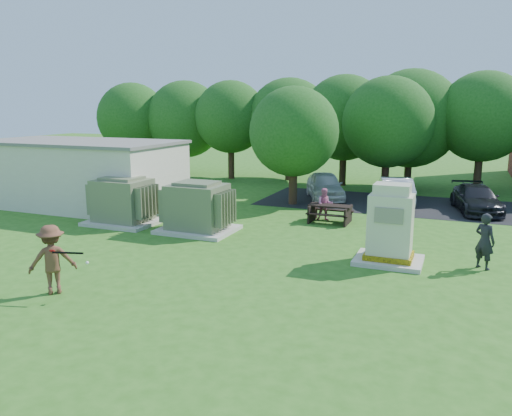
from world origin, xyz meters
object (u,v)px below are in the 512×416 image
at_px(generator_cabinet, 390,229).
at_px(car_white, 325,186).
at_px(transformer_right, 197,208).
at_px(picnic_table, 330,212).
at_px(transformer_left, 123,202).
at_px(car_dark, 476,199).
at_px(person_by_generator, 485,241).
at_px(person_at_picnic, 325,204).
at_px(car_silver_a, 395,190).
at_px(batter, 52,259).

xyz_separation_m(generator_cabinet, car_white, (-4.88, 10.34, -0.41)).
xyz_separation_m(transformer_right, picnic_table, (4.65, 3.63, -0.47)).
distance_m(transformer_left, transformer_right, 3.70).
distance_m(transformer_right, picnic_table, 5.91).
bearing_deg(car_dark, car_white, 163.58).
distance_m(person_by_generator, person_at_picnic, 7.97).
height_order(picnic_table, car_white, car_white).
relative_size(transformer_left, car_dark, 0.68).
relative_size(transformer_right, car_silver_a, 0.68).
bearing_deg(person_by_generator, car_silver_a, -33.23).
relative_size(batter, car_silver_a, 0.44).
xyz_separation_m(person_by_generator, person_at_picnic, (-6.40, 4.73, -0.17)).
height_order(generator_cabinet, person_by_generator, generator_cabinet).
relative_size(generator_cabinet, picnic_table, 1.42).
xyz_separation_m(picnic_table, person_by_generator, (6.07, -4.39, 0.41)).
bearing_deg(picnic_table, batter, -113.90).
distance_m(picnic_table, person_at_picnic, 0.53).
bearing_deg(car_dark, picnic_table, -153.16).
distance_m(picnic_table, person_by_generator, 7.51).
relative_size(transformer_left, person_at_picnic, 2.05).
bearing_deg(batter, car_white, -144.73).
bearing_deg(generator_cabinet, car_white, 115.28).
height_order(picnic_table, batter, batter).
height_order(person_at_picnic, car_dark, person_at_picnic).
bearing_deg(car_silver_a, generator_cabinet, 82.58).
bearing_deg(car_silver_a, picnic_table, 55.25).
distance_m(transformer_right, car_silver_a, 11.28).
relative_size(transformer_left, car_white, 0.69).
height_order(transformer_left, person_by_generator, transformer_left).
distance_m(generator_cabinet, picnic_table, 5.88).
bearing_deg(batter, person_at_picnic, -155.39).
height_order(transformer_left, batter, transformer_left).
bearing_deg(car_white, picnic_table, -95.90).
relative_size(generator_cabinet, car_dark, 0.60).
xyz_separation_m(car_white, car_silver_a, (3.76, -0.04, -0.01)).
height_order(transformer_right, car_dark, transformer_right).
xyz_separation_m(generator_cabinet, person_at_picnic, (-3.55, 5.22, -0.42)).
height_order(picnic_table, person_by_generator, person_by_generator).
height_order(car_white, car_silver_a, car_white).
height_order(person_by_generator, person_at_picnic, person_by_generator).
bearing_deg(transformer_right, transformer_left, 180.00).
bearing_deg(car_white, transformer_left, -149.24).
distance_m(transformer_right, car_dark, 13.68).
relative_size(transformer_right, person_at_picnic, 2.05).
distance_m(batter, car_silver_a, 18.07).
height_order(picnic_table, car_dark, car_dark).
distance_m(batter, car_white, 17.00).
relative_size(generator_cabinet, person_by_generator, 1.45).
bearing_deg(car_dark, generator_cabinet, -118.45).
xyz_separation_m(picnic_table, person_at_picnic, (-0.33, 0.34, 0.24)).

